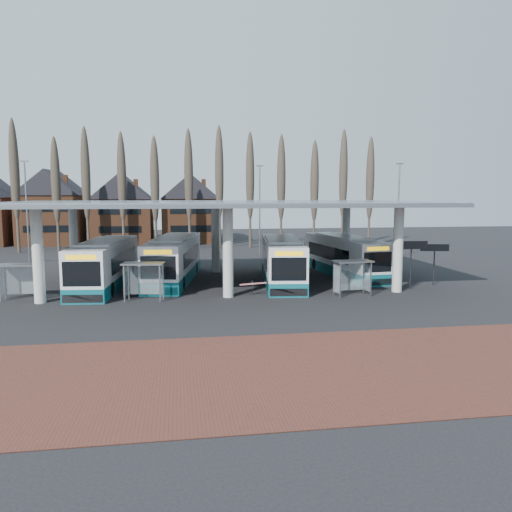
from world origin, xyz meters
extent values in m
plane|color=black|center=(0.00, 0.00, 0.00)|extent=(140.00, 140.00, 0.00)
cube|color=#542A21|center=(0.00, -12.00, 0.01)|extent=(70.00, 10.00, 0.03)
cylinder|color=silver|center=(-12.00, 2.50, 3.00)|extent=(0.70, 0.70, 6.00)
cylinder|color=silver|center=(-12.00, 13.50, 3.00)|extent=(0.70, 0.70, 6.00)
cylinder|color=silver|center=(0.00, 2.50, 3.00)|extent=(0.70, 0.70, 6.00)
cylinder|color=silver|center=(0.00, 13.50, 3.00)|extent=(0.70, 0.70, 6.00)
cylinder|color=silver|center=(12.00, 2.50, 3.00)|extent=(0.70, 0.70, 6.00)
cylinder|color=silver|center=(12.00, 13.50, 3.00)|extent=(0.70, 0.70, 6.00)
cube|color=gray|center=(0.00, 8.00, 6.25)|extent=(32.00, 16.00, 0.12)
cube|color=silver|center=(0.00, 8.00, 6.32)|extent=(31.50, 15.50, 0.04)
cone|color=#473D33|center=(-22.00, 33.00, 7.25)|extent=(0.36, 0.36, 14.50)
ellipsoid|color=#473D33|center=(-22.00, 33.00, 8.99)|extent=(1.10, 1.10, 11.02)
cone|color=#473D33|center=(-18.00, 33.00, 7.25)|extent=(0.36, 0.36, 14.50)
ellipsoid|color=#473D33|center=(-18.00, 33.00, 8.99)|extent=(1.10, 1.10, 11.02)
cone|color=#473D33|center=(-14.00, 33.00, 7.25)|extent=(0.36, 0.36, 14.50)
ellipsoid|color=#473D33|center=(-14.00, 33.00, 8.99)|extent=(1.10, 1.10, 11.02)
cone|color=#473D33|center=(-10.00, 33.00, 7.25)|extent=(0.36, 0.36, 14.50)
ellipsoid|color=#473D33|center=(-10.00, 33.00, 8.99)|extent=(1.10, 1.10, 11.02)
cone|color=#473D33|center=(-6.00, 33.00, 7.25)|extent=(0.36, 0.36, 14.50)
ellipsoid|color=#473D33|center=(-6.00, 33.00, 8.99)|extent=(1.10, 1.10, 11.02)
cone|color=#473D33|center=(-2.00, 33.00, 7.25)|extent=(0.36, 0.36, 14.50)
ellipsoid|color=#473D33|center=(-2.00, 33.00, 8.99)|extent=(1.10, 1.10, 11.02)
cone|color=#473D33|center=(2.00, 33.00, 7.25)|extent=(0.36, 0.36, 14.50)
ellipsoid|color=#473D33|center=(2.00, 33.00, 8.99)|extent=(1.10, 1.10, 11.02)
cone|color=#473D33|center=(6.00, 33.00, 7.25)|extent=(0.36, 0.36, 14.50)
ellipsoid|color=#473D33|center=(6.00, 33.00, 8.99)|extent=(1.10, 1.10, 11.02)
cone|color=#473D33|center=(10.00, 33.00, 7.25)|extent=(0.36, 0.36, 14.50)
ellipsoid|color=#473D33|center=(10.00, 33.00, 8.99)|extent=(1.10, 1.10, 11.02)
cone|color=#473D33|center=(14.00, 33.00, 7.25)|extent=(0.36, 0.36, 14.50)
ellipsoid|color=#473D33|center=(14.00, 33.00, 8.99)|extent=(1.10, 1.10, 11.02)
cone|color=#473D33|center=(18.00, 33.00, 7.25)|extent=(0.36, 0.36, 14.50)
ellipsoid|color=#473D33|center=(18.00, 33.00, 8.99)|extent=(1.10, 1.10, 11.02)
cone|color=#473D33|center=(22.00, 33.00, 7.25)|extent=(0.36, 0.36, 14.50)
ellipsoid|color=#473D33|center=(22.00, 33.00, 8.99)|extent=(1.10, 1.10, 11.02)
cube|color=brown|center=(-20.50, 44.00, 3.50)|extent=(8.00, 10.00, 7.00)
pyramid|color=black|center=(-20.50, 44.00, 10.50)|extent=(8.30, 10.30, 3.50)
cube|color=brown|center=(-11.00, 44.00, 3.50)|extent=(8.00, 10.00, 7.00)
pyramid|color=black|center=(-11.00, 44.00, 10.50)|extent=(8.30, 10.30, 3.50)
cube|color=brown|center=(-1.50, 44.00, 3.50)|extent=(8.00, 10.00, 7.00)
pyramid|color=black|center=(-1.50, 44.00, 10.50)|extent=(8.30, 10.30, 3.50)
cylinder|color=slate|center=(-18.00, 22.00, 5.00)|extent=(0.16, 0.16, 10.00)
cube|color=slate|center=(-18.00, 22.00, 10.10)|extent=(0.80, 0.15, 0.15)
cylinder|color=slate|center=(6.00, 26.00, 5.00)|extent=(0.16, 0.16, 10.00)
cube|color=slate|center=(6.00, 26.00, 10.10)|extent=(0.80, 0.15, 0.15)
cylinder|color=slate|center=(20.00, 20.00, 5.00)|extent=(0.16, 0.16, 10.00)
cube|color=slate|center=(20.00, 20.00, 10.10)|extent=(0.80, 0.15, 0.15)
cube|color=silver|center=(-8.68, 7.79, 1.89)|extent=(3.79, 12.76, 2.93)
cube|color=#0C5762|center=(-8.68, 7.79, 0.47)|extent=(3.81, 12.78, 0.94)
cube|color=silver|center=(-8.68, 7.79, 3.40)|extent=(3.07, 7.73, 0.19)
cube|color=black|center=(-8.63, 8.31, 1.99)|extent=(3.51, 9.26, 1.15)
cube|color=black|center=(-9.24, 1.55, 1.94)|extent=(2.35, 0.27, 1.57)
cube|color=black|center=(-8.11, 14.03, 1.99)|extent=(2.27, 0.27, 1.26)
cube|color=#E6AD0C|center=(-9.24, 1.55, 2.99)|extent=(1.87, 0.22, 0.31)
cube|color=black|center=(-9.24, 1.56, 0.37)|extent=(2.53, 0.31, 0.52)
cylinder|color=black|center=(-10.24, 3.94, 0.50)|extent=(0.38, 1.03, 1.01)
cylinder|color=black|center=(-7.83, 3.72, 0.50)|extent=(0.38, 1.03, 1.01)
cylinder|color=black|center=(-9.55, 11.55, 0.50)|extent=(0.38, 1.03, 1.01)
cylinder|color=black|center=(-7.14, 11.33, 0.50)|extent=(0.38, 1.03, 1.01)
cube|color=silver|center=(-3.62, 9.59, 1.91)|extent=(4.68, 13.01, 2.97)
cube|color=#0C5762|center=(-3.62, 9.59, 0.48)|extent=(4.71, 13.04, 0.96)
cube|color=silver|center=(-3.62, 9.59, 3.45)|extent=(3.61, 7.94, 0.19)
cube|color=black|center=(-3.54, 10.11, 2.02)|extent=(4.16, 9.50, 1.17)
cube|color=black|center=(-4.62, 3.31, 1.97)|extent=(2.36, 0.44, 1.59)
cube|color=black|center=(-2.62, 15.86, 2.02)|extent=(2.28, 0.43, 1.27)
cube|color=#E6AD0C|center=(-4.62, 3.31, 3.03)|extent=(1.88, 0.35, 0.32)
cube|color=black|center=(-4.62, 3.32, 0.37)|extent=(2.55, 0.49, 0.53)
cylinder|color=black|center=(-5.47, 5.79, 0.51)|extent=(0.45, 1.05, 1.02)
cylinder|color=black|center=(-3.04, 5.41, 0.51)|extent=(0.45, 1.05, 1.02)
cylinder|color=black|center=(-4.24, 13.45, 0.51)|extent=(0.45, 1.05, 1.02)
cylinder|color=black|center=(-1.82, 13.06, 0.51)|extent=(0.45, 1.05, 1.02)
cube|color=silver|center=(4.76, 7.77, 1.88)|extent=(4.25, 12.77, 2.92)
cube|color=#0C5762|center=(4.76, 7.77, 0.47)|extent=(4.27, 12.79, 0.94)
cube|color=silver|center=(4.76, 7.77, 3.39)|extent=(3.34, 7.76, 0.19)
cube|color=black|center=(4.82, 8.29, 1.98)|extent=(3.84, 9.29, 1.15)
cube|color=black|center=(3.96, 1.58, 1.93)|extent=(2.33, 0.36, 1.57)
cube|color=black|center=(5.56, 13.97, 1.98)|extent=(2.25, 0.35, 1.25)
cube|color=#E6AD0C|center=(3.96, 1.58, 2.98)|extent=(1.85, 0.29, 0.31)
cube|color=black|center=(3.96, 1.59, 0.37)|extent=(2.52, 0.41, 0.52)
cylinder|color=black|center=(3.05, 4.00, 0.50)|extent=(0.42, 1.03, 1.00)
cylinder|color=black|center=(5.44, 3.69, 0.50)|extent=(0.42, 1.03, 1.00)
cylinder|color=black|center=(4.03, 11.55, 0.50)|extent=(0.42, 1.03, 1.00)
cylinder|color=black|center=(6.42, 11.24, 0.50)|extent=(0.42, 1.03, 1.00)
cube|color=silver|center=(10.72, 10.45, 1.82)|extent=(3.80, 12.31, 2.82)
cube|color=#0C5762|center=(10.72, 10.45, 0.45)|extent=(3.82, 12.33, 0.91)
cube|color=silver|center=(10.72, 10.45, 3.28)|extent=(3.04, 7.46, 0.18)
cube|color=black|center=(10.67, 10.95, 1.92)|extent=(3.49, 8.94, 1.11)
cube|color=black|center=(11.34, 4.45, 1.87)|extent=(2.26, 0.29, 1.51)
cube|color=black|center=(10.11, 16.45, 1.92)|extent=(2.18, 0.28, 1.21)
cube|color=#E6AD0C|center=(11.34, 4.45, 2.88)|extent=(1.80, 0.23, 0.30)
cube|color=black|center=(11.34, 4.46, 0.35)|extent=(2.44, 0.33, 0.50)
cylinder|color=black|center=(9.96, 6.52, 0.48)|extent=(0.38, 0.99, 0.97)
cylinder|color=black|center=(12.27, 6.75, 0.48)|extent=(0.38, 0.99, 0.97)
cylinder|color=black|center=(9.20, 13.84, 0.48)|extent=(0.38, 0.99, 0.97)
cylinder|color=black|center=(11.52, 14.08, 0.48)|extent=(0.38, 0.99, 0.97)
cube|color=gray|center=(-14.61, 3.23, 1.13)|extent=(0.07, 0.07, 2.26)
cube|color=gray|center=(-12.44, 3.26, 1.13)|extent=(0.07, 0.07, 2.26)
cube|color=gray|center=(-14.62, 4.23, 1.13)|extent=(0.07, 0.07, 2.26)
cube|color=gray|center=(-12.45, 4.26, 1.13)|extent=(0.07, 0.07, 2.26)
cube|color=gray|center=(-13.53, 3.75, 2.31)|extent=(2.55, 1.30, 0.09)
cube|color=silver|center=(-13.54, 4.29, 1.18)|extent=(2.17, 0.07, 1.81)
cube|color=silver|center=(-14.66, 3.73, 1.18)|extent=(0.05, 1.00, 1.81)
cube|color=silver|center=(-12.40, 3.76, 1.18)|extent=(0.05, 1.00, 1.81)
cube|color=gray|center=(-6.72, 1.93, 1.19)|extent=(0.09, 0.09, 2.38)
cube|color=gray|center=(-4.47, 1.55, 1.19)|extent=(0.09, 0.09, 2.38)
cube|color=gray|center=(-6.55, 2.96, 1.19)|extent=(0.09, 0.09, 2.38)
cube|color=gray|center=(-4.30, 2.58, 1.19)|extent=(0.09, 0.09, 2.38)
cube|color=gray|center=(-5.51, 2.25, 2.43)|extent=(2.85, 1.76, 0.10)
cube|color=silver|center=(-5.42, 2.82, 1.24)|extent=(2.26, 0.42, 1.90)
cube|color=silver|center=(-6.68, 2.45, 1.24)|extent=(0.21, 1.04, 1.90)
cube|color=silver|center=(-4.34, 2.05, 1.24)|extent=(0.21, 1.04, 1.90)
cube|color=gray|center=(7.31, 0.95, 1.16)|extent=(0.08, 0.08, 2.32)
cube|color=gray|center=(9.52, 1.19, 1.16)|extent=(0.08, 0.08, 2.32)
cube|color=gray|center=(7.20, 1.97, 1.16)|extent=(0.08, 0.08, 2.32)
cube|color=gray|center=(9.42, 2.21, 1.16)|extent=(0.08, 0.08, 2.32)
cube|color=gray|center=(8.36, 1.58, 2.37)|extent=(2.73, 1.57, 0.09)
cube|color=silver|center=(8.30, 2.13, 1.21)|extent=(2.22, 0.27, 1.86)
cube|color=silver|center=(7.20, 1.46, 1.21)|extent=(0.15, 1.02, 1.86)
cube|color=silver|center=(9.52, 1.70, 1.21)|extent=(0.15, 1.02, 1.86)
cylinder|color=black|center=(13.42, 3.35, 1.71)|extent=(0.11, 0.11, 3.43)
cube|color=black|center=(13.42, 3.35, 3.22)|extent=(2.36, 0.26, 0.59)
cylinder|color=black|center=(15.87, 4.51, 1.53)|extent=(0.10, 0.10, 3.06)
cube|color=black|center=(15.87, 4.51, 2.87)|extent=(2.08, 0.56, 0.53)
cube|color=black|center=(1.72, 3.01, 0.49)|extent=(0.07, 0.07, 0.98)
cube|color=red|center=(1.72, 2.56, 0.84)|extent=(1.91, 0.58, 0.09)
camera|label=1|loc=(-3.26, -30.35, 6.81)|focal=35.00mm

